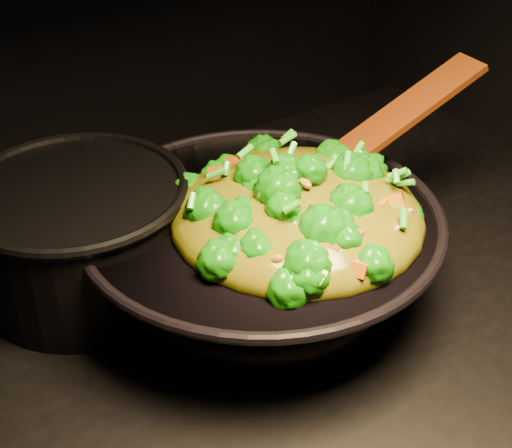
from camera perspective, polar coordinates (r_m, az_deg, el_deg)
wok at (r=0.91m, az=0.35°, el=-2.45°), size 0.45×0.45×0.11m
stir_fry at (r=0.85m, az=3.08°, el=2.97°), size 0.34×0.34×0.10m
spatula at (r=0.95m, az=8.65°, el=6.51°), size 0.30×0.06×0.13m
back_pot at (r=0.95m, az=-12.65°, el=-0.88°), size 0.32×0.32×0.14m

